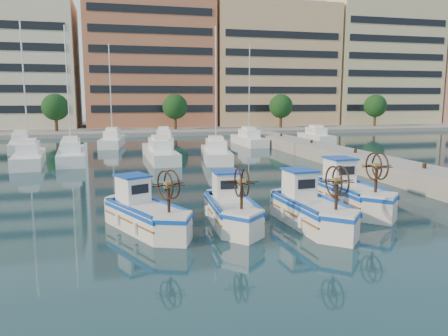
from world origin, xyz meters
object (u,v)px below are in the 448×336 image
fishing_boat_c (310,207)px  fishing_boat_d (350,191)px  fishing_boat_a (145,212)px  fishing_boat_b (231,206)px

fishing_boat_c → fishing_boat_d: 3.96m
fishing_boat_a → fishing_boat_c: fishing_boat_c is taller
fishing_boat_a → fishing_boat_c: bearing=-33.5°
fishing_boat_c → fishing_boat_d: (3.22, 2.31, 0.04)m
fishing_boat_b → fishing_boat_d: (6.46, 1.24, 0.08)m
fishing_boat_d → fishing_boat_a: bearing=-173.9°
fishing_boat_b → fishing_boat_d: fishing_boat_d is taller
fishing_boat_a → fishing_boat_b: fishing_boat_a is taller
fishing_boat_a → fishing_boat_d: size_ratio=0.93×
fishing_boat_c → fishing_boat_b: bearing=157.9°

